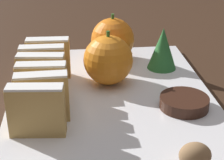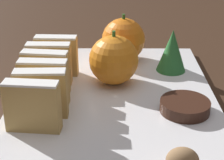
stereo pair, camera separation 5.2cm
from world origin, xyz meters
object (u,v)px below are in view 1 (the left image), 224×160
orange_far (113,40)px  chocolate_cookie (184,102)px  orange_near (106,60)px  walnut (195,155)px

orange_far → chocolate_cookie: size_ratio=1.24×
orange_near → walnut: 0.23m
orange_far → chocolate_cookie: bearing=-66.6°
orange_near → orange_far: same height
orange_near → orange_far: bearing=78.2°
walnut → chocolate_cookie: bearing=78.9°
orange_far → walnut: bearing=-80.0°
orange_far → walnut: (0.05, -0.30, -0.02)m
orange_far → chocolate_cookie: (0.08, -0.18, -0.03)m
orange_near → chocolate_cookie: orange_near is taller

